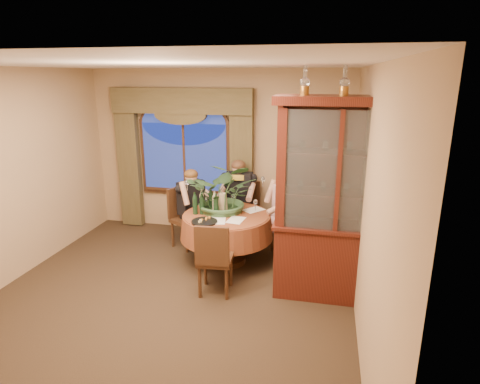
% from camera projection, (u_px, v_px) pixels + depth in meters
% --- Properties ---
extents(floor, '(5.00, 5.00, 0.00)m').
position_uv_depth(floor, '(167.00, 302.00, 4.94)').
color(floor, black).
rests_on(floor, ground).
extents(wall_back, '(4.50, 0.00, 4.50)m').
position_uv_depth(wall_back, '(219.00, 153.00, 6.89)').
color(wall_back, '#9E8260').
rests_on(wall_back, ground).
extents(wall_right, '(0.00, 5.00, 5.00)m').
position_uv_depth(wall_right, '(367.00, 207.00, 4.09)').
color(wall_right, '#9E8260').
rests_on(wall_right, ground).
extents(ceiling, '(5.00, 5.00, 0.00)m').
position_uv_depth(ceiling, '(153.00, 64.00, 4.15)').
color(ceiling, white).
rests_on(ceiling, wall_back).
extents(window, '(1.62, 0.10, 1.32)m').
position_uv_depth(window, '(184.00, 158.00, 6.98)').
color(window, navy).
rests_on(window, wall_back).
extents(arched_transom, '(1.60, 0.06, 0.44)m').
position_uv_depth(arched_transom, '(183.00, 113.00, 6.76)').
color(arched_transom, navy).
rests_on(arched_transom, wall_back).
extents(drapery_left, '(0.38, 0.14, 2.32)m').
position_uv_depth(drapery_left, '(129.00, 163.00, 7.17)').
color(drapery_left, '#453C21').
rests_on(drapery_left, floor).
extents(drapery_right, '(0.38, 0.14, 2.32)m').
position_uv_depth(drapery_right, '(242.00, 168.00, 6.75)').
color(drapery_right, '#453C21').
rests_on(drapery_right, floor).
extents(swag_valance, '(2.45, 0.16, 0.42)m').
position_uv_depth(swag_valance, '(180.00, 101.00, 6.63)').
color(swag_valance, '#453C21').
rests_on(swag_valance, wall_back).
extents(dining_table, '(1.74, 1.74, 0.75)m').
position_uv_depth(dining_table, '(227.00, 238.00, 5.91)').
color(dining_table, maroon).
rests_on(dining_table, floor).
extents(china_cabinet, '(1.52, 0.60, 2.47)m').
position_uv_depth(china_cabinet, '(336.00, 202.00, 4.78)').
color(china_cabinet, '#39110B').
rests_on(china_cabinet, floor).
extents(oil_lamp_left, '(0.11, 0.11, 0.34)m').
position_uv_depth(oil_lamp_left, '(305.00, 80.00, 4.48)').
color(oil_lamp_left, '#A5722D').
rests_on(oil_lamp_left, china_cabinet).
extents(oil_lamp_center, '(0.11, 0.11, 0.34)m').
position_uv_depth(oil_lamp_center, '(345.00, 80.00, 4.39)').
color(oil_lamp_center, '#A5722D').
rests_on(oil_lamp_center, china_cabinet).
extents(oil_lamp_right, '(0.11, 0.11, 0.34)m').
position_uv_depth(oil_lamp_right, '(386.00, 80.00, 4.30)').
color(oil_lamp_right, '#A5722D').
rests_on(oil_lamp_right, china_cabinet).
extents(chair_right, '(0.57, 0.57, 0.96)m').
position_uv_depth(chair_right, '(287.00, 225.00, 6.14)').
color(chair_right, black).
rests_on(chair_right, floor).
extents(chair_back_right, '(0.45, 0.45, 0.96)m').
position_uv_depth(chair_back_right, '(245.00, 211.00, 6.76)').
color(chair_back_right, black).
rests_on(chair_back_right, floor).
extents(chair_back, '(0.57, 0.57, 0.96)m').
position_uv_depth(chair_back, '(187.00, 218.00, 6.43)').
color(chair_back, black).
rests_on(chair_back, floor).
extents(chair_front_left, '(0.45, 0.45, 0.96)m').
position_uv_depth(chair_front_left, '(215.00, 257.00, 5.05)').
color(chair_front_left, black).
rests_on(chair_front_left, floor).
extents(person_pink, '(0.60, 0.62, 1.29)m').
position_uv_depth(person_pink, '(284.00, 214.00, 6.14)').
color(person_pink, beige).
rests_on(person_pink, floor).
extents(person_back, '(0.61, 0.62, 1.28)m').
position_uv_depth(person_back, '(191.00, 208.00, 6.43)').
color(person_back, black).
rests_on(person_back, floor).
extents(person_scarf, '(0.50, 0.46, 1.38)m').
position_uv_depth(person_scarf, '(239.00, 200.00, 6.66)').
color(person_scarf, black).
rests_on(person_scarf, floor).
extents(stoneware_vase, '(0.15, 0.15, 0.28)m').
position_uv_depth(stoneware_vase, '(223.00, 202.00, 5.89)').
color(stoneware_vase, '#957E5C').
rests_on(stoneware_vase, dining_table).
extents(centerpiece_plant, '(1.03, 1.14, 0.89)m').
position_uv_depth(centerpiece_plant, '(225.00, 168.00, 5.79)').
color(centerpiece_plant, '#335832').
rests_on(centerpiece_plant, dining_table).
extents(olive_bowl, '(0.15, 0.15, 0.05)m').
position_uv_depth(olive_bowl, '(228.00, 214.00, 5.75)').
color(olive_bowl, '#4E5A2B').
rests_on(olive_bowl, dining_table).
extents(cheese_platter, '(0.36, 0.36, 0.02)m').
position_uv_depth(cheese_platter, '(204.00, 222.00, 5.48)').
color(cheese_platter, black).
rests_on(cheese_platter, dining_table).
extents(wine_bottle_0, '(0.07, 0.07, 0.33)m').
position_uv_depth(wine_bottle_0, '(202.00, 200.00, 5.93)').
color(wine_bottle_0, tan).
rests_on(wine_bottle_0, dining_table).
extents(wine_bottle_1, '(0.07, 0.07, 0.33)m').
position_uv_depth(wine_bottle_1, '(202.00, 203.00, 5.78)').
color(wine_bottle_1, black).
rests_on(wine_bottle_1, dining_table).
extents(wine_bottle_2, '(0.07, 0.07, 0.33)m').
position_uv_depth(wine_bottle_2, '(215.00, 202.00, 5.83)').
color(wine_bottle_2, tan).
rests_on(wine_bottle_2, dining_table).
extents(wine_bottle_3, '(0.07, 0.07, 0.33)m').
position_uv_depth(wine_bottle_3, '(195.00, 203.00, 5.78)').
color(wine_bottle_3, black).
rests_on(wine_bottle_3, dining_table).
extents(wine_bottle_4, '(0.07, 0.07, 0.33)m').
position_uv_depth(wine_bottle_4, '(216.00, 205.00, 5.70)').
color(wine_bottle_4, black).
rests_on(wine_bottle_4, dining_table).
extents(wine_bottle_5, '(0.07, 0.07, 0.33)m').
position_uv_depth(wine_bottle_5, '(211.00, 199.00, 5.99)').
color(wine_bottle_5, black).
rests_on(wine_bottle_5, dining_table).
extents(tasting_paper_0, '(0.24, 0.32, 0.00)m').
position_uv_depth(tasting_paper_0, '(236.00, 220.00, 5.57)').
color(tasting_paper_0, white).
rests_on(tasting_paper_0, dining_table).
extents(tasting_paper_1, '(0.35, 0.37, 0.00)m').
position_uv_depth(tasting_paper_1, '(254.00, 210.00, 5.99)').
color(tasting_paper_1, white).
rests_on(tasting_paper_1, dining_table).
extents(tasting_paper_2, '(0.27, 0.34, 0.00)m').
position_uv_depth(tasting_paper_2, '(218.00, 221.00, 5.55)').
color(tasting_paper_2, white).
rests_on(tasting_paper_2, dining_table).
extents(wine_glass_person_pink, '(0.07, 0.07, 0.18)m').
position_uv_depth(wine_glass_person_pink, '(255.00, 205.00, 5.93)').
color(wine_glass_person_pink, silver).
rests_on(wine_glass_person_pink, dining_table).
extents(wine_glass_person_back, '(0.07, 0.07, 0.18)m').
position_uv_depth(wine_glass_person_back, '(207.00, 202.00, 6.10)').
color(wine_glass_person_back, silver).
rests_on(wine_glass_person_back, dining_table).
extents(wine_glass_person_scarf, '(0.07, 0.07, 0.18)m').
position_uv_depth(wine_glass_person_scarf, '(233.00, 199.00, 6.21)').
color(wine_glass_person_scarf, silver).
rests_on(wine_glass_person_scarf, dining_table).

